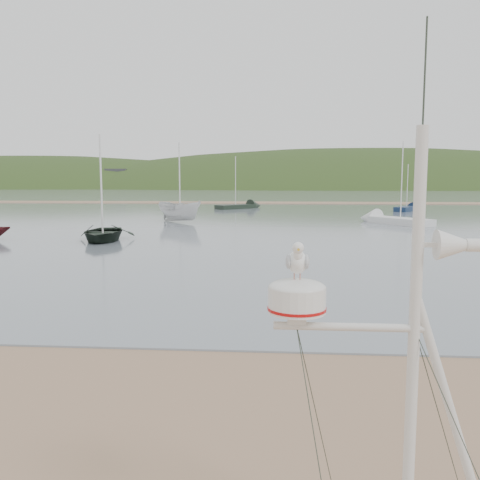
# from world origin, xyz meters

# --- Properties ---
(ground) EXTENTS (560.00, 560.00, 0.00)m
(ground) POSITION_xyz_m (0.00, 0.00, 0.00)
(ground) COLOR #8B6950
(ground) RESTS_ON ground
(water) EXTENTS (560.00, 256.00, 0.04)m
(water) POSITION_xyz_m (0.00, 132.00, 0.02)
(water) COLOR slate
(water) RESTS_ON ground
(sandbar) EXTENTS (560.00, 7.00, 0.07)m
(sandbar) POSITION_xyz_m (0.00, 70.00, 0.07)
(sandbar) COLOR #8B6950
(sandbar) RESTS_ON water
(hill_ridge) EXTENTS (620.00, 180.00, 80.00)m
(hill_ridge) POSITION_xyz_m (18.52, 235.00, -19.70)
(hill_ridge) COLOR #233616
(hill_ridge) RESTS_ON ground
(far_cottages) EXTENTS (294.40, 6.30, 8.00)m
(far_cottages) POSITION_xyz_m (3.00, 196.00, 4.00)
(far_cottages) COLOR white
(far_cottages) RESTS_ON ground
(mast_rig) EXTENTS (2.04, 2.18, 4.61)m
(mast_rig) POSITION_xyz_m (4.01, -1.61, 1.11)
(mast_rig) COLOR silver
(mast_rig) RESTS_ON ground
(boat_dark) EXTENTS (3.19, 1.33, 4.33)m
(boat_dark) POSITION_xyz_m (-6.71, 21.56, 2.21)
(boat_dark) COLOR black
(boat_dark) RESTS_ON water
(boat_white) EXTENTS (2.45, 2.44, 4.58)m
(boat_white) POSITION_xyz_m (-4.90, 34.47, 2.33)
(boat_white) COLOR silver
(boat_white) RESTS_ON water
(sailboat_dark_mid) EXTENTS (5.82, 6.03, 6.71)m
(sailboat_dark_mid) POSITION_xyz_m (-0.89, 55.26, 0.30)
(sailboat_dark_mid) COLOR black
(sailboat_dark_mid) RESTS_ON ground
(sailboat_white_near) EXTENTS (5.32, 6.61, 6.85)m
(sailboat_white_near) POSITION_xyz_m (11.19, 35.11, 0.30)
(sailboat_white_near) COLOR silver
(sailboat_white_near) RESTS_ON ground
(sailboat_blue_far) EXTENTS (4.18, 5.27, 5.50)m
(sailboat_blue_far) POSITION_xyz_m (17.61, 51.85, 0.30)
(sailboat_blue_far) COLOR #122341
(sailboat_blue_far) RESTS_ON ground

